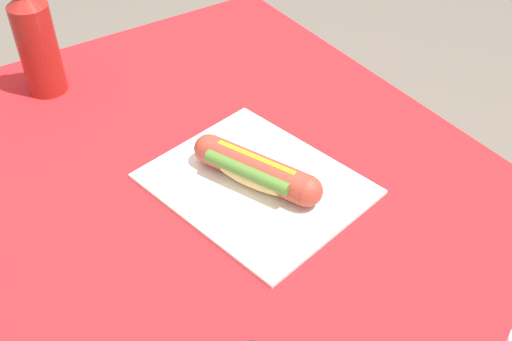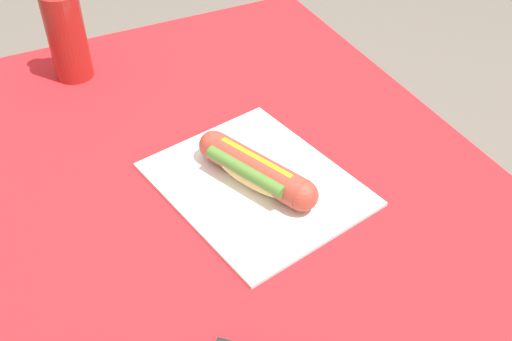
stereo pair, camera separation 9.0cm
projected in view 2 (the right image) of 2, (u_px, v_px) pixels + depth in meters
dining_table at (253, 268)px, 0.99m from camera, size 1.19×0.77×0.78m
paper_wrapper at (256, 184)px, 0.92m from camera, size 0.35×0.31×0.01m
hot_dog at (256, 170)px, 0.90m from camera, size 0.21×0.12×0.05m
soda_bottle at (65, 27)px, 1.09m from camera, size 0.07×0.07×0.24m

